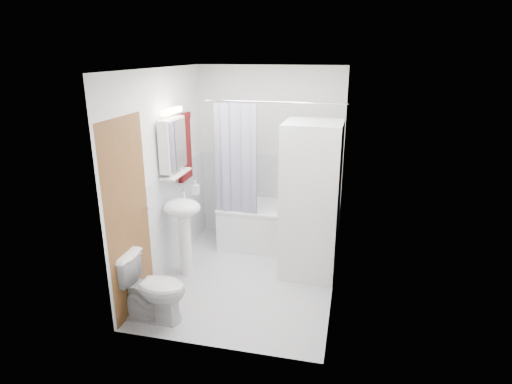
% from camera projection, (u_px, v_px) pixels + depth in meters
% --- Properties ---
extents(floor, '(2.60, 2.60, 0.00)m').
position_uv_depth(floor, '(248.00, 277.00, 5.10)').
color(floor, '#B7B7BB').
rests_on(floor, ground).
extents(room_walls, '(2.60, 2.60, 2.60)m').
position_uv_depth(room_walls, '(247.00, 156.00, 4.64)').
color(room_walls, white).
rests_on(room_walls, ground).
extents(wainscot, '(1.98, 2.58, 2.58)m').
position_uv_depth(wainscot, '(253.00, 222.00, 5.19)').
color(wainscot, white).
rests_on(wainscot, ground).
extents(door, '(0.05, 2.00, 2.00)m').
position_uv_depth(door, '(147.00, 208.00, 4.49)').
color(door, brown).
rests_on(door, ground).
extents(bathtub, '(1.53, 0.72, 0.58)m').
position_uv_depth(bathtub, '(277.00, 225.00, 5.82)').
color(bathtub, white).
rests_on(bathtub, ground).
extents(tub_spout, '(0.04, 0.12, 0.04)m').
position_uv_depth(tub_spout, '(296.00, 178.00, 5.90)').
color(tub_spout, silver).
rests_on(tub_spout, room_walls).
extents(curtain_rod, '(1.71, 0.02, 0.02)m').
position_uv_depth(curtain_rod, '(274.00, 102.00, 5.01)').
color(curtain_rod, silver).
rests_on(curtain_rod, room_walls).
extents(shower_curtain, '(0.55, 0.02, 1.45)m').
position_uv_depth(shower_curtain, '(236.00, 162.00, 5.35)').
color(shower_curtain, '#151344').
rests_on(shower_curtain, curtain_rod).
extents(sink, '(0.44, 0.37, 1.04)m').
position_uv_depth(sink, '(183.00, 219.00, 4.98)').
color(sink, white).
rests_on(sink, ground).
extents(medicine_cabinet, '(0.13, 0.50, 0.71)m').
position_uv_depth(medicine_cabinet, '(173.00, 143.00, 4.90)').
color(medicine_cabinet, white).
rests_on(medicine_cabinet, room_walls).
extents(shelf, '(0.18, 0.54, 0.02)m').
position_uv_depth(shelf, '(176.00, 174.00, 5.01)').
color(shelf, silver).
rests_on(shelf, room_walls).
extents(shower_caddy, '(0.22, 0.06, 0.02)m').
position_uv_depth(shower_caddy, '(300.00, 161.00, 5.80)').
color(shower_caddy, silver).
rests_on(shower_caddy, room_walls).
extents(towel, '(0.07, 0.35, 0.85)m').
position_uv_depth(towel, '(184.00, 146.00, 5.33)').
color(towel, '#550F0D').
rests_on(towel, room_walls).
extents(washer_dryer, '(0.67, 0.66, 1.83)m').
position_uv_depth(washer_dryer, '(310.00, 201.00, 4.96)').
color(washer_dryer, white).
rests_on(washer_dryer, ground).
extents(toilet, '(0.70, 0.40, 0.68)m').
position_uv_depth(toilet, '(152.00, 288.00, 4.23)').
color(toilet, white).
rests_on(toilet, ground).
extents(soap_pump, '(0.08, 0.17, 0.08)m').
position_uv_depth(soap_pump, '(196.00, 191.00, 5.19)').
color(soap_pump, gray).
rests_on(soap_pump, sink).
extents(shelf_bottle, '(0.07, 0.18, 0.07)m').
position_uv_depth(shelf_bottle, '(170.00, 173.00, 4.86)').
color(shelf_bottle, gray).
rests_on(shelf_bottle, shelf).
extents(shelf_cup, '(0.10, 0.09, 0.10)m').
position_uv_depth(shelf_cup, '(179.00, 166.00, 5.10)').
color(shelf_cup, gray).
rests_on(shelf_cup, shelf).
extents(shampoo_a, '(0.13, 0.17, 0.13)m').
position_uv_depth(shampoo_a, '(295.00, 155.00, 5.79)').
color(shampoo_a, gray).
rests_on(shampoo_a, shower_caddy).
extents(shampoo_b, '(0.08, 0.21, 0.08)m').
position_uv_depth(shampoo_b, '(303.00, 158.00, 5.77)').
color(shampoo_b, '#292AA7').
rests_on(shampoo_b, shower_caddy).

